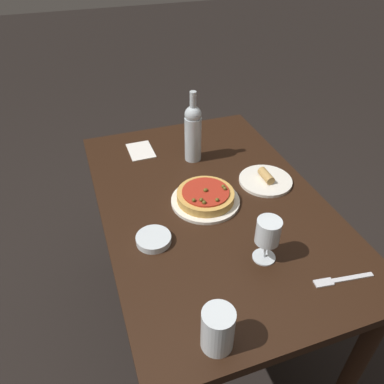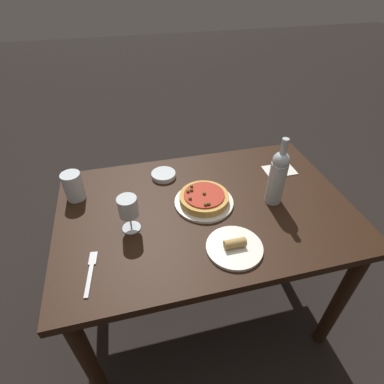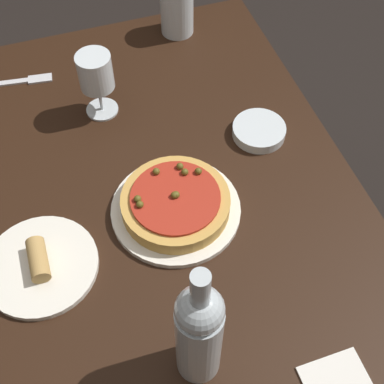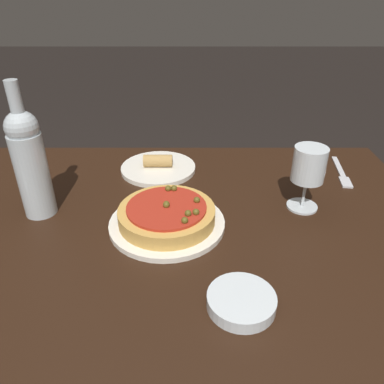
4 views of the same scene
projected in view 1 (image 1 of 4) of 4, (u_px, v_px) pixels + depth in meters
ground_plane at (207, 320)px, 1.82m from camera, size 14.00×14.00×0.00m
dining_table at (211, 222)px, 1.42m from camera, size 1.21×0.79×0.75m
dinner_plate at (205, 201)px, 1.35m from camera, size 0.25×0.25×0.01m
pizza at (206, 196)px, 1.33m from camera, size 0.21×0.21×0.05m
wine_glass at (268, 233)px, 1.08m from camera, size 0.07×0.07×0.15m
wine_bottle at (193, 132)px, 1.50m from camera, size 0.07×0.07×0.30m
water_cup at (218, 329)px, 0.88m from camera, size 0.08×0.08×0.12m
side_bowl at (154, 239)px, 1.19m from camera, size 0.11×0.11×0.02m
fork at (340, 280)px, 1.07m from camera, size 0.04×0.18×0.00m
side_plate at (266, 180)px, 1.45m from camera, size 0.20×0.20×0.05m
paper_napkin at (141, 151)px, 1.63m from camera, size 0.15×0.10×0.00m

